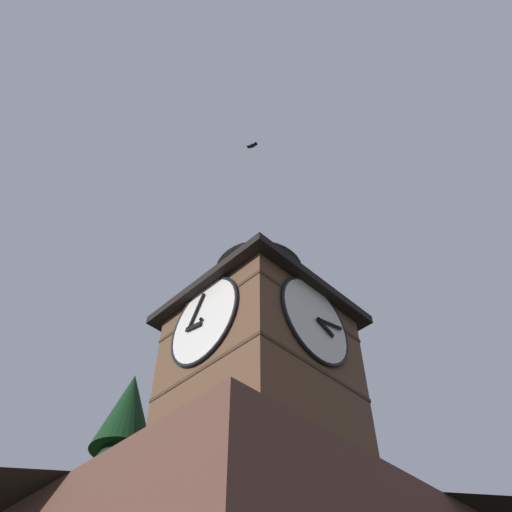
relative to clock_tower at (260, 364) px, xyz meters
name	(u,v)px	position (x,y,z in m)	size (l,w,h in m)	color
clock_tower	(260,364)	(0.00, 0.00, 0.00)	(4.75, 4.75, 8.88)	brown
flying_bird_high	(252,146)	(0.45, 0.08, 10.51)	(0.28, 0.47, 0.11)	black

